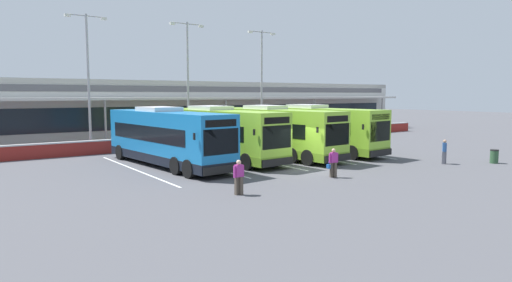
{
  "coord_description": "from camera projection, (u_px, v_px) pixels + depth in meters",
  "views": [
    {
      "loc": [
        -17.69,
        -20.22,
        4.58
      ],
      "look_at": [
        -1.41,
        3.0,
        1.6
      ],
      "focal_mm": 31.07,
      "sensor_mm": 36.0,
      "label": 1
    }
  ],
  "objects": [
    {
      "name": "ground_plane",
      "position": [
        303.0,
        170.0,
        27.05
      ],
      "size": [
        200.0,
        200.0,
        0.0
      ],
      "primitive_type": "plane",
      "color": "#4C4C51"
    },
    {
      "name": "terminal_building",
      "position": [
        142.0,
        109.0,
        48.64
      ],
      "size": [
        70.0,
        13.0,
        6.0
      ],
      "color": "silver",
      "rests_on": "ground"
    },
    {
      "name": "red_barrier_wall",
      "position": [
        194.0,
        141.0,
        38.79
      ],
      "size": [
        60.0,
        0.4,
        1.1
      ],
      "color": "maroon",
      "rests_on": "ground"
    },
    {
      "name": "coach_bus_leftmost",
      "position": [
        167.0,
        138.0,
        28.43
      ],
      "size": [
        3.78,
        12.32,
        3.78
      ],
      "color": "#1972B7",
      "rests_on": "ground"
    },
    {
      "name": "coach_bus_left_centre",
      "position": [
        219.0,
        135.0,
        31.04
      ],
      "size": [
        3.78,
        12.32,
        3.78
      ],
      "color": "#8CC633",
      "rests_on": "ground"
    },
    {
      "name": "coach_bus_centre",
      "position": [
        274.0,
        132.0,
        32.74
      ],
      "size": [
        3.78,
        12.32,
        3.78
      ],
      "color": "#8CC633",
      "rests_on": "ground"
    },
    {
      "name": "coach_bus_right_centre",
      "position": [
        316.0,
        130.0,
        35.25
      ],
      "size": [
        3.78,
        12.32,
        3.78
      ],
      "color": "#8CC633",
      "rests_on": "ground"
    },
    {
      "name": "bay_stripe_far_west",
      "position": [
        135.0,
        169.0,
        27.13
      ],
      "size": [
        0.14,
        13.0,
        0.01
      ],
      "primitive_type": "cube",
      "color": "silver",
      "rests_on": "ground"
    },
    {
      "name": "bay_stripe_west",
      "position": [
        196.0,
        163.0,
        29.53
      ],
      "size": [
        0.14,
        13.0,
        0.01
      ],
      "primitive_type": "cube",
      "color": "silver",
      "rests_on": "ground"
    },
    {
      "name": "bay_stripe_mid_west",
      "position": [
        248.0,
        158.0,
        31.93
      ],
      "size": [
        0.14,
        13.0,
        0.01
      ],
      "primitive_type": "cube",
      "color": "silver",
      "rests_on": "ground"
    },
    {
      "name": "bay_stripe_centre",
      "position": [
        293.0,
        154.0,
        34.33
      ],
      "size": [
        0.14,
        13.0,
        0.01
      ],
      "primitive_type": "cube",
      "color": "silver",
      "rests_on": "ground"
    },
    {
      "name": "bay_stripe_mid_east",
      "position": [
        332.0,
        150.0,
        36.73
      ],
      "size": [
        0.14,
        13.0,
        0.01
      ],
      "primitive_type": "cube",
      "color": "silver",
      "rests_on": "ground"
    },
    {
      "name": "pedestrian_with_handbag",
      "position": [
        333.0,
        162.0,
        24.47
      ],
      "size": [
        0.64,
        0.43,
        1.62
      ],
      "color": "#4C4238",
      "rests_on": "ground"
    },
    {
      "name": "pedestrian_in_dark_coat",
      "position": [
        444.0,
        151.0,
        29.27
      ],
      "size": [
        0.46,
        0.43,
        1.62
      ],
      "color": "slate",
      "rests_on": "ground"
    },
    {
      "name": "pedestrian_child",
      "position": [
        239.0,
        176.0,
        20.21
      ],
      "size": [
        0.53,
        0.3,
        1.62
      ],
      "color": "#4C4238",
      "rests_on": "ground"
    },
    {
      "name": "lamp_post_west",
      "position": [
        88.0,
        73.0,
        35.79
      ],
      "size": [
        3.24,
        0.28,
        11.0
      ],
      "color": "#9E9EA3",
      "rests_on": "ground"
    },
    {
      "name": "lamp_post_centre",
      "position": [
        188.0,
        75.0,
        39.79
      ],
      "size": [
        3.24,
        0.28,
        11.0
      ],
      "color": "#9E9EA3",
      "rests_on": "ground"
    },
    {
      "name": "lamp_post_east",
      "position": [
        262.0,
        78.0,
        44.98
      ],
      "size": [
        3.24,
        0.28,
        11.0
      ],
      "color": "#9E9EA3",
      "rests_on": "ground"
    },
    {
      "name": "litter_bin",
      "position": [
        494.0,
        156.0,
        29.58
      ],
      "size": [
        0.54,
        0.54,
        0.93
      ],
      "color": "#2D5133",
      "rests_on": "ground"
    }
  ]
}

